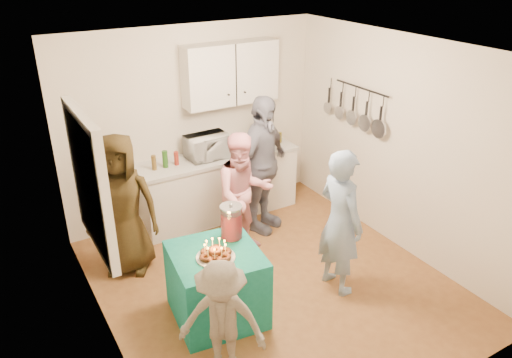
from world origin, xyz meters
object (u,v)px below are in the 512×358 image
microwave (208,146)px  child_near_left (222,322)px  man_birthday (340,222)px  punch_jar (231,223)px  woman_back_center (243,194)px  woman_back_right (262,166)px  party_table (217,285)px  woman_back_left (122,205)px  counter (219,187)px

microwave → child_near_left: microwave is taller
man_birthday → microwave: bearing=11.6°
punch_jar → microwave: bearing=71.9°
woman_back_center → woman_back_right: woman_back_right is taller
punch_jar → man_birthday: size_ratio=0.21×
woman_back_center → woman_back_right: 0.57m
microwave → man_birthday: 2.20m
woman_back_right → punch_jar: bearing=-160.2°
man_birthday → woman_back_center: bearing=20.6°
party_table → punch_jar: (0.27, 0.18, 0.55)m
man_birthday → woman_back_left: woman_back_left is taller
microwave → woman_back_left: woman_back_left is taller
punch_jar → woman_back_right: bearing=47.0°
counter → party_table: size_ratio=2.59×
microwave → child_near_left: (-1.14, -2.62, -0.48)m
party_table → child_near_left: 0.82m
woman_back_left → woman_back_right: (1.82, -0.01, 0.08)m
microwave → counter: bearing=-2.1°
microwave → party_table: 2.18m
party_table → woman_back_left: (-0.52, 1.29, 0.46)m
woman_back_right → man_birthday: bearing=-115.2°
microwave → woman_back_center: size_ratio=0.36×
woman_back_center → punch_jar: bearing=-116.1°
party_table → punch_jar: punch_jar is taller
counter → microwave: size_ratio=3.95×
punch_jar → child_near_left: 1.13m
woman_back_right → child_near_left: (-1.61, -2.01, -0.33)m
punch_jar → man_birthday: 1.16m
child_near_left → woman_back_right: bearing=91.1°
man_birthday → woman_back_left: 2.42m
party_table → woman_back_right: woman_back_right is taller
woman_back_center → child_near_left: woman_back_center is taller
counter → man_birthday: (0.38, -2.12, 0.39)m
microwave → child_near_left: size_ratio=0.47×
party_table → counter: bearing=62.6°
party_table → man_birthday: 1.45m
woman_back_center → counter: bearing=92.6°
counter → man_birthday: 2.19m
counter → woman_back_left: bearing=-158.2°
child_near_left → woman_back_left: bearing=135.8°
microwave → man_birthday: size_ratio=0.34×
man_birthday → woman_back_left: size_ratio=0.98×
microwave → party_table: bearing=-115.9°
man_birthday → child_near_left: bearing=104.6°
party_table → woman_back_right: (1.30, 1.28, 0.53)m
party_table → punch_jar: size_ratio=2.50×
punch_jar → woman_back_left: (-0.80, 1.11, -0.09)m
microwave → punch_jar: (-0.56, -1.71, -0.13)m
man_birthday → woman_back_center: man_birthday is taller
counter → woman_back_left: (-1.50, -0.60, 0.41)m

